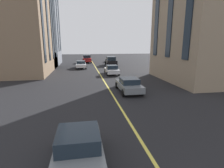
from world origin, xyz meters
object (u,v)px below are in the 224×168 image
Objects in this scene: car_grey_parked_a at (129,85)px; car_silver_mid at (111,59)px; car_grey_trailing at (79,151)px; car_white_parked_b at (81,64)px; car_white_near at (112,70)px; car_red_oncoming at (87,59)px; car_black_far at (111,61)px.

car_grey_parked_a is 29.34m from car_silver_mid.
car_grey_trailing is 11.01m from car_grey_parked_a.
car_silver_mid reaches higher than car_white_parked_b.
car_silver_mid is (29.17, -3.20, -0.00)m from car_grey_parked_a.
car_white_parked_b is at bearing 30.06° from car_white_near.
car_white_near is at bearing -169.98° from car_red_oncoming.
car_white_parked_b is 10.08m from car_red_oncoming.
car_white_parked_b is at bearing 145.37° from car_silver_mid.
car_grey_parked_a is at bearing 179.64° from car_white_near.
car_grey_trailing is 0.89× the size of car_grey_parked_a.
car_black_far is 1.21× the size of car_grey_trailing.
car_grey_trailing is at bearing 168.55° from car_black_far.
car_grey_trailing is (-31.22, 6.32, -0.27)m from car_black_far.
car_black_far is 1.21× the size of car_white_near.
car_white_near is (10.09, -0.06, -0.00)m from car_grey_parked_a.
car_silver_mid is at bearing -9.33° from car_white_near.
car_silver_mid is at bearing -10.24° from car_black_far.
car_red_oncoming is (9.98, -1.42, 0.27)m from car_white_parked_b.
car_grey_parked_a and car_white_parked_b have the same top height.
car_grey_trailing is 20.64m from car_white_near.
car_white_near is 18.16m from car_red_oncoming.
car_black_far and car_red_oncoming have the same top height.
car_black_far is at bearing -8.68° from car_white_near.
car_red_oncoming reaches higher than car_grey_trailing.
car_white_parked_b is at bearing 171.93° from car_red_oncoming.
car_white_near is 19.33m from car_silver_mid.
car_black_far is 1.07× the size of car_white_parked_b.
car_white_parked_b is 0.94× the size of car_red_oncoming.
car_grey_trailing reaches higher than car_white_parked_b.
car_grey_trailing is 1.00× the size of car_white_near.
car_black_far reaches higher than car_grey_parked_a.
car_white_near reaches higher than car_white_parked_b.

